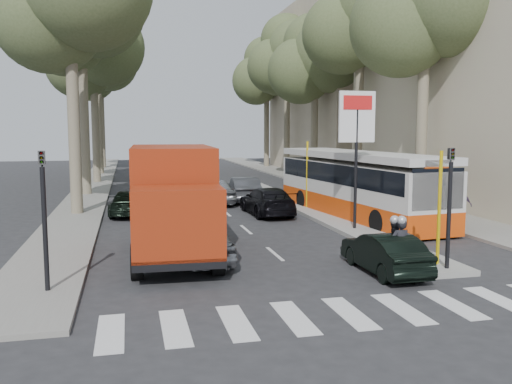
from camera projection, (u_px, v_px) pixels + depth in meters
ground at (321, 267)px, 16.22m from camera, size 120.00×120.00×0.00m
sidewalk_right at (314, 181)px, 42.35m from camera, size 3.20×70.00×0.12m
median_left at (96, 182)px, 41.45m from camera, size 2.40×64.00×0.12m
traffic_island at (307, 209)px, 27.59m from camera, size 1.50×26.00×0.16m
building_near at (510, 41)px, 30.33m from camera, size 11.00×18.00×18.00m
building_far at (352, 88)px, 51.71m from camera, size 11.00×20.00×16.00m
billboard at (356, 140)px, 21.37m from camera, size 1.50×12.10×5.60m
traffic_light_island at (450, 187)px, 15.23m from camera, size 0.16×0.41×3.60m
traffic_light_left at (43, 196)px, 13.23m from camera, size 0.16×0.41×3.60m
tree_l_b at (83, 13)px, 32.56m from camera, size 7.40×7.20×14.88m
tree_l_c at (95, 49)px, 40.45m from camera, size 7.40×7.20×13.71m
tree_l_d at (98, 42)px, 47.96m from camera, size 7.40×7.20×15.66m
tree_l_e at (101, 65)px, 55.79m from camera, size 7.40×7.20×14.49m
tree_r_a at (427, 2)px, 26.88m from camera, size 7.40×7.20×14.10m
tree_r_b at (362, 14)px, 34.52m from camera, size 7.40×7.20×15.27m
tree_r_c at (316, 58)px, 42.41m from camera, size 7.40×7.20×13.32m
tree_r_d at (288, 53)px, 50.00m from camera, size 7.40×7.20×14.88m
tree_r_e at (268, 70)px, 57.84m from camera, size 7.40×7.20×14.10m
silver_hatchback at (201, 239)px, 16.88m from camera, size 1.78×4.18×1.41m
dark_hatchback at (384, 253)px, 15.54m from camera, size 1.27×3.58×1.18m
queue_car_a at (179, 209)px, 23.71m from camera, size 2.35×4.66×1.27m
queue_car_b at (267, 201)px, 26.09m from camera, size 2.01×4.66×1.34m
queue_car_c at (212, 191)px, 29.82m from camera, size 2.30×4.53×1.48m
queue_car_d at (244, 189)px, 30.88m from camera, size 1.83×4.38×1.41m
queue_car_e at (130, 202)px, 26.05m from camera, size 2.21×4.34×1.21m
red_truck at (173, 200)px, 17.28m from camera, size 2.78×6.76×3.56m
city_bus at (357, 183)px, 25.22m from camera, size 3.78×11.95×3.09m
motorcycle at (397, 247)px, 15.30m from camera, size 0.73×2.04×1.73m
pedestrian_near at (458, 205)px, 22.26m from camera, size 1.12×1.08×1.79m
pedestrian_far at (426, 186)px, 29.01m from camera, size 1.32×1.17×1.92m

